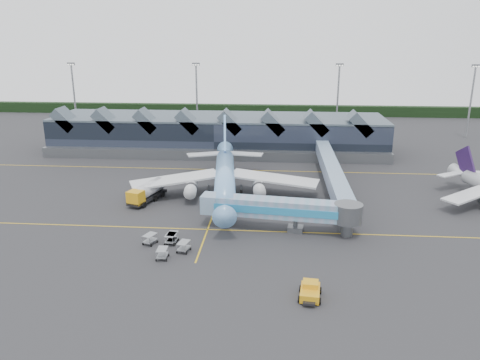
# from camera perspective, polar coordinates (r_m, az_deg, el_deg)

# --- Properties ---
(ground) EXTENTS (260.00, 260.00, 0.00)m
(ground) POSITION_cam_1_polar(r_m,az_deg,el_deg) (85.05, -3.19, -3.92)
(ground) COLOR #28282B
(ground) RESTS_ON ground
(taxi_stripes) EXTENTS (120.00, 60.00, 0.01)m
(taxi_stripes) POSITION_cam_1_polar(r_m,az_deg,el_deg) (94.37, -2.38, -1.74)
(taxi_stripes) COLOR gold
(taxi_stripes) RESTS_ON ground
(tree_line_far) EXTENTS (260.00, 4.00, 4.00)m
(tree_line_far) POSITION_cam_1_polar(r_m,az_deg,el_deg) (191.07, 1.21, 8.57)
(tree_line_far) COLOR black
(tree_line_far) RESTS_ON ground
(terminal) EXTENTS (90.00, 22.25, 12.52)m
(terminal) POSITION_cam_1_polar(r_m,az_deg,el_deg) (129.55, -2.68, 5.71)
(terminal) COLOR black
(terminal) RESTS_ON ground
(light_masts) EXTENTS (132.40, 42.56, 22.45)m
(light_masts) POSITION_cam_1_polar(r_m,az_deg,el_deg) (142.91, 8.65, 9.71)
(light_masts) COLOR gray
(light_masts) RESTS_ON ground
(main_airliner) EXTENTS (37.67, 43.57, 13.99)m
(main_airliner) POSITION_cam_1_polar(r_m,az_deg,el_deg) (92.62, -1.85, 0.56)
(main_airliner) COLOR #6EA1DE
(main_airliner) RESTS_ON ground
(jet_bridge) EXTENTS (26.06, 6.88, 5.49)m
(jet_bridge) POSITION_cam_1_polar(r_m,az_deg,el_deg) (75.99, 5.97, -3.63)
(jet_bridge) COLOR #6994B0
(jet_bridge) RESTS_ON ground
(fuel_truck) EXTENTS (5.64, 10.77, 3.63)m
(fuel_truck) POSITION_cam_1_polar(r_m,az_deg,el_deg) (91.69, -11.14, -1.30)
(fuel_truck) COLOR black
(fuel_truck) RESTS_ON ground
(pushback_tug) EXTENTS (3.06, 4.46, 1.88)m
(pushback_tug) POSITION_cam_1_polar(r_m,az_deg,el_deg) (59.02, 8.54, -13.28)
(pushback_tug) COLOR orange
(pushback_tug) RESTS_ON ground
(baggage_carts) EXTENTS (7.73, 7.80, 1.55)m
(baggage_carts) POSITION_cam_1_polar(r_m,az_deg,el_deg) (71.63, -8.78, -7.54)
(baggage_carts) COLOR #93979B
(baggage_carts) RESTS_ON ground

